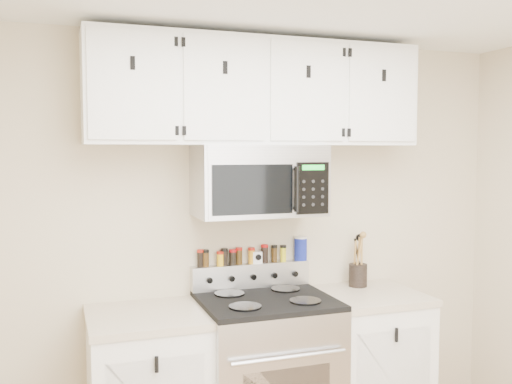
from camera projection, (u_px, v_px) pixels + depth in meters
back_wall at (249, 239)px, 3.59m from camera, size 3.50×0.01×2.50m
range at (266, 375)px, 3.35m from camera, size 0.76×0.65×1.10m
base_cabinet_right at (367, 364)px, 3.60m from camera, size 0.64×0.62×0.92m
microwave at (259, 180)px, 3.39m from camera, size 0.76×0.44×0.42m
upper_cabinets at (258, 93)px, 3.37m from camera, size 2.00×0.35×0.62m
utensil_crock at (358, 273)px, 3.72m from camera, size 0.12×0.12×0.34m
kitchen_timer at (257, 257)px, 3.58m from camera, size 0.07×0.07×0.07m
salt_canister at (301, 248)px, 3.68m from camera, size 0.08×0.08×0.15m
spice_jar_0 at (200, 258)px, 3.46m from camera, size 0.04×0.04×0.11m
spice_jar_1 at (205, 258)px, 3.47m from camera, size 0.04×0.04×0.10m
spice_jar_2 at (220, 258)px, 3.50m from camera, size 0.05×0.05×0.09m
spice_jar_3 at (224, 257)px, 3.51m from camera, size 0.04×0.04×0.11m
spice_jar_4 at (233, 257)px, 3.53m from camera, size 0.05×0.05×0.10m
spice_jar_5 at (239, 256)px, 3.54m from camera, size 0.04×0.04×0.11m
spice_jar_6 at (251, 255)px, 3.57m from camera, size 0.04×0.04×0.10m
spice_jar_7 at (265, 253)px, 3.60m from camera, size 0.04×0.04×0.11m
spice_jar_8 at (274, 253)px, 3.62m from camera, size 0.04×0.04×0.11m
spice_jar_9 at (283, 253)px, 3.64m from camera, size 0.04×0.04×0.10m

